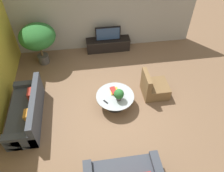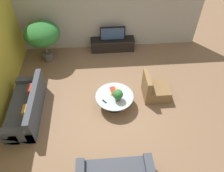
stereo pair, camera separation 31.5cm
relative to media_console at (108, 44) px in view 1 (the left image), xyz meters
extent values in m
plane|color=brown|center=(-0.28, -2.94, -0.25)|extent=(24.00, 24.00, 0.00)
cube|color=#A39E93|center=(-0.28, 0.32, 1.25)|extent=(7.40, 0.12, 3.00)
cube|color=black|center=(0.00, 0.00, -0.01)|extent=(1.70, 0.48, 0.48)
cube|color=#2D2823|center=(0.00, 0.00, 0.22)|extent=(1.74, 0.50, 0.02)
cube|color=black|center=(0.00, 0.00, 0.50)|extent=(0.97, 0.08, 0.54)
cube|color=navy|center=(0.00, -0.04, 0.50)|extent=(0.89, 0.00, 0.49)
cube|color=black|center=(0.00, 0.00, 0.24)|extent=(0.29, 0.13, 0.02)
cylinder|color=black|center=(-0.18, -2.93, -0.24)|extent=(0.63, 0.63, 0.02)
cylinder|color=black|center=(-0.18, -2.93, -0.05)|extent=(0.10, 0.10, 0.41)
cylinder|color=#A8B2B7|center=(-0.18, -2.93, 0.17)|extent=(1.15, 1.15, 0.02)
cube|color=#3D424C|center=(-2.82, -3.05, -0.04)|extent=(0.84, 2.12, 0.42)
cube|color=#3D424C|center=(-2.48, -3.05, 0.38)|extent=(0.16, 2.12, 0.42)
cube|color=#3D424C|center=(-2.82, -2.09, 0.02)|extent=(0.84, 0.20, 0.54)
cube|color=#3D424C|center=(-2.82, -4.01, 0.02)|extent=(0.84, 0.20, 0.54)
cube|color=#B23328|center=(-2.64, -2.67, 0.32)|extent=(0.13, 0.34, 0.31)
cube|color=orange|center=(-2.64, -3.43, 0.31)|extent=(0.17, 0.30, 0.29)
cube|color=brown|center=(1.18, -2.63, -0.05)|extent=(0.80, 0.76, 0.40)
cube|color=brown|center=(0.85, -2.63, 0.38)|extent=(0.14, 0.76, 0.46)
cylinder|color=#514C47|center=(-2.52, -0.46, -0.08)|extent=(0.40, 0.40, 0.33)
cylinder|color=brown|center=(-2.52, -0.46, 0.28)|extent=(0.08, 0.08, 0.40)
ellipsoid|color=#286B2D|center=(-2.52, -0.46, 0.90)|extent=(1.25, 1.25, 0.82)
cylinder|color=#514C47|center=(-0.10, -3.09, 0.23)|extent=(0.16, 0.16, 0.11)
sphere|color=#286B2D|center=(-0.10, -3.09, 0.41)|extent=(0.30, 0.30, 0.30)
cube|color=gold|center=(-0.18, -2.75, 0.19)|extent=(0.23, 0.31, 0.04)
cube|color=#A32823|center=(-0.20, -2.76, 0.23)|extent=(0.21, 0.32, 0.04)
cube|color=black|center=(-0.49, -3.14, 0.18)|extent=(0.13, 0.15, 0.02)
camera|label=1|loc=(-0.91, -7.26, 5.04)|focal=35.00mm
camera|label=2|loc=(-0.60, -7.29, 5.04)|focal=35.00mm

